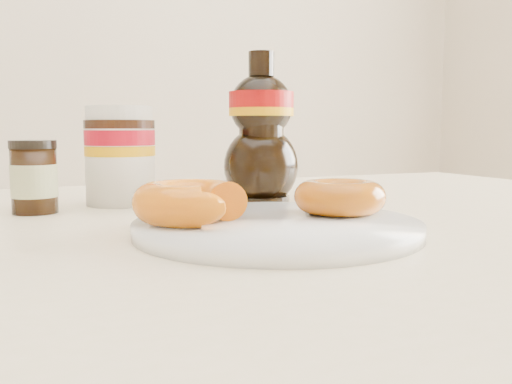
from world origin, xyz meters
name	(u,v)px	position (x,y,z in m)	size (l,w,h in m)	color
dining_table	(206,298)	(0.00, 0.10, 0.67)	(1.40, 0.90, 0.75)	beige
plate	(277,227)	(0.04, 0.01, 0.76)	(0.27, 0.27, 0.01)	white
donut_bitten	(190,202)	(-0.04, 0.03, 0.78)	(0.11, 0.11, 0.04)	#D6650C
donut_whole	(340,197)	(0.12, 0.02, 0.78)	(0.09, 0.09, 0.03)	#A2550A
nutella_jar	(120,152)	(-0.06, 0.28, 0.82)	(0.09, 0.09, 0.13)	white
syrup_bottle	(261,128)	(0.12, 0.23, 0.85)	(0.10, 0.09, 0.20)	black
dark_jar	(34,178)	(-0.16, 0.24, 0.79)	(0.05, 0.05, 0.09)	black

